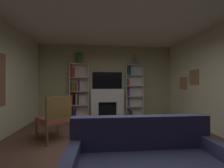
# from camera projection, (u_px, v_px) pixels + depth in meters

# --- Properties ---
(ground_plane) EXTENTS (7.21, 7.21, 0.00)m
(ground_plane) POSITION_uv_depth(u_px,v_px,m) (119.00, 152.00, 2.78)
(ground_plane) COLOR brown
(wall_back_accent) EXTENTS (5.38, 0.06, 2.85)m
(wall_back_accent) POSITION_uv_depth(u_px,v_px,m) (107.00, 81.00, 5.80)
(wall_back_accent) COLOR tan
(wall_back_accent) RESTS_ON ground_plane
(ceiling) EXTENTS (5.38, 6.13, 0.06)m
(ceiling) POSITION_uv_depth(u_px,v_px,m) (119.00, 3.00, 2.79)
(ceiling) COLOR white
(ceiling) RESTS_ON wall_back_accent
(fireplace) EXTENTS (1.36, 0.54, 1.12)m
(fireplace) POSITION_uv_depth(u_px,v_px,m) (107.00, 102.00, 5.65)
(fireplace) COLOR white
(fireplace) RESTS_ON ground_plane
(tv) EXTENTS (1.16, 0.06, 0.66)m
(tv) POSITION_uv_depth(u_px,v_px,m) (107.00, 80.00, 5.74)
(tv) COLOR black
(tv) RESTS_ON fireplace
(bookshelf_left) EXTENTS (0.71, 0.29, 2.08)m
(bookshelf_left) POSITION_uv_depth(u_px,v_px,m) (77.00, 92.00, 5.55)
(bookshelf_left) COLOR silver
(bookshelf_left) RESTS_ON ground_plane
(bookshelf_right) EXTENTS (0.71, 0.26, 2.08)m
(bookshelf_right) POSITION_uv_depth(u_px,v_px,m) (132.00, 92.00, 5.79)
(bookshelf_right) COLOR silver
(bookshelf_right) RESTS_ON ground_plane
(potted_plant) EXTENTS (0.31, 0.31, 0.43)m
(potted_plant) POSITION_uv_depth(u_px,v_px,m) (79.00, 57.00, 5.51)
(potted_plant) COLOR #4F4E52
(potted_plant) RESTS_ON bookshelf_left
(vase_with_flowers) EXTENTS (0.11, 0.11, 0.41)m
(vase_with_flowers) POSITION_uv_depth(u_px,v_px,m) (134.00, 61.00, 5.74)
(vase_with_flowers) COLOR slate
(vase_with_flowers) RESTS_ON bookshelf_right
(armchair) EXTENTS (0.87, 0.87, 1.04)m
(armchair) POSITION_uv_depth(u_px,v_px,m) (55.00, 117.00, 3.38)
(armchair) COLOR brown
(armchair) RESTS_ON ground_plane
(coffee_table) EXTENTS (0.97, 0.53, 0.40)m
(coffee_table) POSITION_uv_depth(u_px,v_px,m) (132.00, 140.00, 2.47)
(coffee_table) COLOR brown
(coffee_table) RESTS_ON ground_plane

